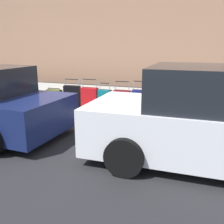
% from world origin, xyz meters
% --- Properties ---
extents(ground_plane, '(40.00, 40.00, 0.00)m').
position_xyz_m(ground_plane, '(0.00, 0.00, 0.00)').
color(ground_plane, black).
extents(sidewalk_curb, '(18.00, 5.00, 0.14)m').
position_xyz_m(sidewalk_curb, '(0.00, -2.50, 0.07)').
color(sidewalk_curb, '#9E9B93').
rests_on(sidewalk_curb, ground_plane).
extents(suitcase_black_0, '(0.43, 0.25, 0.80)m').
position_xyz_m(suitcase_black_0, '(-3.43, -0.54, 0.41)').
color(suitcase_black_0, black).
rests_on(suitcase_black_0, sidewalk_curb).
extents(suitcase_olive_1, '(0.44, 0.23, 0.79)m').
position_xyz_m(suitcase_olive_1, '(-2.93, -0.59, 0.43)').
color(suitcase_olive_1, '#59601E').
rests_on(suitcase_olive_1, sidewalk_curb).
extents(suitcase_silver_2, '(0.49, 0.24, 1.04)m').
position_xyz_m(suitcase_silver_2, '(-2.40, -0.61, 0.50)').
color(suitcase_silver_2, '#9EA0A8').
rests_on(suitcase_silver_2, sidewalk_curb).
extents(suitcase_navy_3, '(0.39, 0.25, 0.94)m').
position_xyz_m(suitcase_navy_3, '(-1.88, -0.64, 0.48)').
color(suitcase_navy_3, navy).
rests_on(suitcase_navy_3, sidewalk_curb).
extents(suitcase_maroon_4, '(0.47, 0.26, 0.91)m').
position_xyz_m(suitcase_maroon_4, '(-1.38, -0.66, 0.46)').
color(suitcase_maroon_4, maroon).
rests_on(suitcase_maroon_4, sidewalk_curb).
extents(suitcase_teal_5, '(0.36, 0.24, 0.85)m').
position_xyz_m(suitcase_teal_5, '(-0.90, -0.57, 0.46)').
color(suitcase_teal_5, '#0F606B').
rests_on(suitcase_teal_5, sidewalk_curb).
extents(suitcase_red_6, '(0.50, 0.21, 0.93)m').
position_xyz_m(suitcase_red_6, '(-0.40, -0.64, 0.48)').
color(suitcase_red_6, red).
rests_on(suitcase_red_6, sidewalk_curb).
extents(suitcase_black_7, '(0.50, 0.23, 0.91)m').
position_xyz_m(suitcase_black_7, '(0.17, -0.63, 0.49)').
color(suitcase_black_7, black).
rests_on(suitcase_black_7, sidewalk_curb).
extents(suitcase_olive_8, '(0.49, 0.20, 0.62)m').
position_xyz_m(suitcase_olive_8, '(0.73, -0.53, 0.42)').
color(suitcase_olive_8, '#59601E').
rests_on(suitcase_olive_8, sidewalk_curb).
extents(fire_hydrant, '(0.39, 0.21, 0.74)m').
position_xyz_m(fire_hydrant, '(1.47, -0.59, 0.53)').
color(fire_hydrant, '#99999E').
rests_on(fire_hydrant, sidewalk_curb).
extents(bollard_post, '(0.11, 0.11, 0.95)m').
position_xyz_m(bollard_post, '(2.14, -0.44, 0.61)').
color(bollard_post, brown).
rests_on(bollard_post, sidewalk_curb).
extents(parked_car_white_0, '(4.53, 2.07, 1.69)m').
position_xyz_m(parked_car_white_0, '(-3.82, 1.64, 0.79)').
color(parked_car_white_0, silver).
rests_on(parked_car_white_0, ground_plane).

